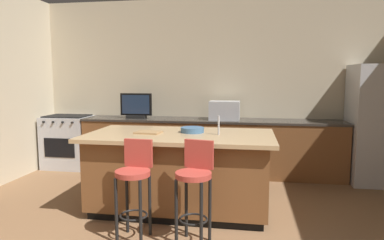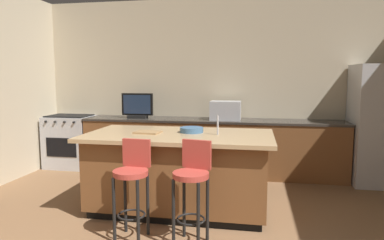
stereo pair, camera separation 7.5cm
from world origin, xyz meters
name	(u,v)px [view 1 (the left image)]	position (x,y,z in m)	size (l,w,h in m)	color
wall_back	(218,85)	(0.00, 4.17, 1.45)	(6.58, 0.12, 2.89)	beige
counter_back	(210,147)	(-0.08, 3.79, 0.45)	(4.22, 0.62, 0.90)	brown
kitchen_island	(180,171)	(-0.26, 2.17, 0.47)	(2.18, 1.15, 0.92)	black
refrigerator	(383,125)	(2.51, 3.72, 0.88)	(0.94, 0.79, 1.77)	#B7BABF
range_oven	(68,142)	(-2.59, 3.79, 0.46)	(0.78, 0.63, 0.92)	#B7BABF
microwave	(225,110)	(0.15, 3.79, 1.05)	(0.48, 0.36, 0.30)	#B7BABF
tv_monitor	(136,107)	(-1.32, 3.74, 1.09)	(0.53, 0.16, 0.42)	black
sink_faucet_back	(211,111)	(-0.09, 3.89, 1.02)	(0.02, 0.02, 0.24)	#B2B2B7
sink_faucet_island	(219,125)	(0.20, 2.17, 1.03)	(0.02, 0.02, 0.22)	#B2B2B7
bar_stool_left	(134,180)	(-0.55, 1.38, 0.58)	(0.34, 0.35, 0.97)	#B23D33
bar_stool_right	(195,183)	(0.05, 1.37, 0.59)	(0.35, 0.36, 0.98)	#B23D33
fruit_bowl	(192,130)	(-0.13, 2.28, 0.95)	(0.28, 0.28, 0.06)	#3F668C
cell_phone	(193,132)	(-0.12, 2.27, 0.93)	(0.07, 0.15, 0.01)	black
cutting_board	(148,132)	(-0.63, 2.15, 0.93)	(0.29, 0.22, 0.02)	#A87F51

